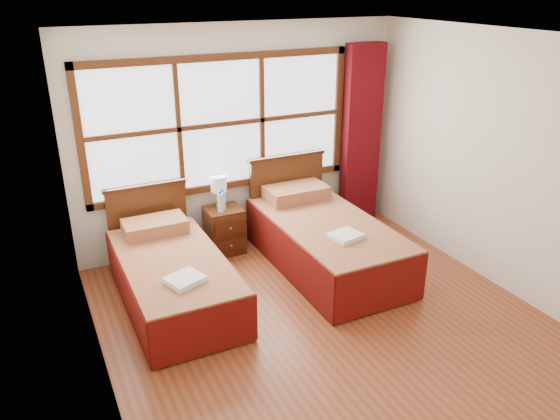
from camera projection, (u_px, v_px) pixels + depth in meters
name	position (u px, v px, depth m)	size (l,w,h in m)	color
floor	(336.00, 333.00, 5.05)	(4.50, 4.50, 0.00)	brown
ceiling	(350.00, 40.00, 4.03)	(4.50, 4.50, 0.00)	white
wall_back	(241.00, 138.00, 6.40)	(4.00, 4.00, 0.00)	silver
wall_left	(94.00, 251.00, 3.74)	(4.50, 4.50, 0.00)	silver
wall_right	(517.00, 169.00, 5.34)	(4.50, 4.50, 0.00)	silver
window	(221.00, 124.00, 6.19)	(3.16, 0.06, 1.56)	white
curtain	(361.00, 136.00, 6.98)	(0.50, 0.16, 2.30)	#5F090F
bed_left	(172.00, 275.00, 5.45)	(0.98, 2.00, 0.94)	#3D1C0C
bed_right	(324.00, 239.00, 6.13)	(1.08, 2.10, 1.05)	#3D1C0C
nightstand	(225.00, 230.00, 6.45)	(0.41, 0.41, 0.55)	#4A2410
towels_left	(185.00, 279.00, 4.90)	(0.39, 0.36, 0.05)	white
towels_right	(346.00, 236.00, 5.60)	(0.35, 0.32, 0.05)	white
lamp	(219.00, 185.00, 6.35)	(0.19, 0.19, 0.36)	gold
bottle_near	(220.00, 202.00, 6.23)	(0.07, 0.07, 0.25)	#C3E8FB
bottle_far	(223.00, 200.00, 6.30)	(0.06, 0.06, 0.25)	#C3E8FB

